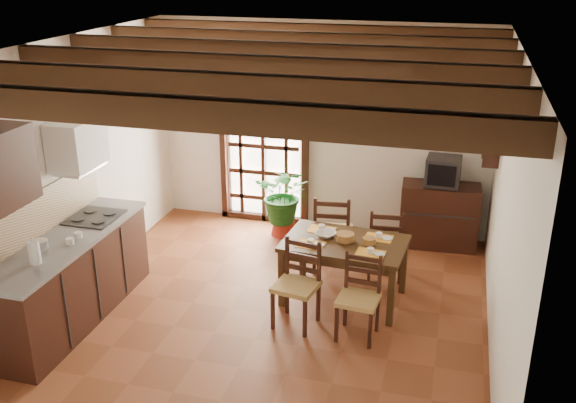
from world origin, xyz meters
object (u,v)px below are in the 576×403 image
(sideboard, at_px, (439,216))
(kitchen_counter, at_px, (70,278))
(crt_tv, at_px, (443,171))
(pendant_lamp, at_px, (351,114))
(dining_table, at_px, (345,249))
(chair_far_right, at_px, (385,256))
(potted_plant, at_px, (284,195))
(chair_near_left, at_px, (296,300))
(chair_near_right, at_px, (358,312))
(chair_far_left, at_px, (332,246))

(sideboard, bearing_deg, kitchen_counter, -144.72)
(crt_tv, bearing_deg, pendant_lamp, -117.14)
(dining_table, bearing_deg, chair_far_right, 63.77)
(dining_table, height_order, potted_plant, potted_plant)
(kitchen_counter, distance_m, potted_plant, 3.06)
(crt_tv, distance_m, pendant_lamp, 2.12)
(crt_tv, bearing_deg, dining_table, -115.64)
(chair_near_left, xyz_separation_m, crt_tv, (1.30, 2.33, 0.74))
(chair_near_left, distance_m, chair_near_right, 0.65)
(chair_near_right, xyz_separation_m, chair_far_right, (0.11, 1.32, 0.01))
(chair_near_right, bearing_deg, dining_table, 116.81)
(chair_far_left, height_order, potted_plant, potted_plant)
(chair_near_right, bearing_deg, sideboard, 79.73)
(kitchen_counter, height_order, sideboard, kitchen_counter)
(kitchen_counter, height_order, chair_near_right, kitchen_counter)
(chair_near_left, bearing_deg, sideboard, 71.24)
(chair_far_left, bearing_deg, crt_tv, -145.86)
(dining_table, xyz_separation_m, chair_far_left, (-0.27, 0.68, -0.31))
(crt_tv, bearing_deg, kitchen_counter, -138.63)
(chair_far_right, relative_size, sideboard, 0.90)
(chair_far_left, xyz_separation_m, crt_tv, (1.20, 1.01, 0.72))
(chair_near_right, xyz_separation_m, crt_tv, (0.66, 2.38, 0.76))
(chair_far_right, distance_m, sideboard, 1.21)
(potted_plant, bearing_deg, crt_tv, 5.33)
(chair_near_right, distance_m, sideboard, 2.48)
(chair_near_left, xyz_separation_m, chair_far_right, (0.75, 1.27, -0.01))
(sideboard, bearing_deg, potted_plant, -177.45)
(kitchen_counter, distance_m, chair_far_right, 3.51)
(chair_far_right, bearing_deg, potted_plant, -35.83)
(chair_far_right, bearing_deg, sideboard, -122.82)
(chair_far_right, relative_size, crt_tv, 2.01)
(kitchen_counter, height_order, dining_table, kitchen_counter)
(kitchen_counter, xyz_separation_m, crt_tv, (3.59, 2.82, 0.55))
(dining_table, relative_size, chair_near_right, 1.59)
(dining_table, distance_m, pendant_lamp, 1.47)
(potted_plant, bearing_deg, pendant_lamp, -52.08)
(chair_near_left, xyz_separation_m, pendant_lamp, (0.37, 0.73, 1.79))
(chair_near_right, bearing_deg, potted_plant, 127.15)
(kitchen_counter, height_order, chair_near_left, kitchen_counter)
(kitchen_counter, relative_size, dining_table, 1.66)
(chair_near_right, bearing_deg, chair_far_right, 90.65)
(kitchen_counter, xyz_separation_m, dining_table, (2.65, 1.13, 0.14))
(chair_near_left, height_order, crt_tv, crt_tv)
(kitchen_counter, relative_size, pendant_lamp, 2.66)
(chair_near_left, height_order, chair_near_right, chair_near_left)
(chair_near_left, xyz_separation_m, sideboard, (1.30, 2.33, 0.13))
(chair_far_left, relative_size, potted_plant, 0.47)
(chair_far_right, xyz_separation_m, potted_plant, (-1.47, 0.87, 0.29))
(chair_near_right, height_order, sideboard, chair_near_right)
(pendant_lamp, bearing_deg, chair_far_left, 114.72)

